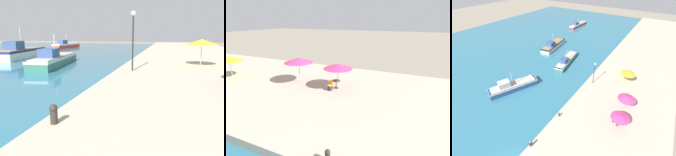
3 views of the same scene
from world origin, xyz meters
TOP-DOWN VIEW (x-y plane):
  - quay_promenade at (8.00, 37.00)m, footprint 16.00×90.00m
  - fishing_boat_mid at (-8.08, 25.42)m, footprint 3.93×10.59m
  - fishing_boat_far at (-16.40, 30.82)m, footprint 4.08×10.67m
  - fishing_boat_distant at (-20.60, 54.01)m, footprint 2.50×10.89m
  - cafe_umbrella_striped at (6.93, 24.74)m, footprint 2.85×2.85m
  - mooring_bollard at (0.55, 9.69)m, footprint 0.26×0.26m
  - lamppost at (1.35, 20.64)m, footprint 0.36×0.36m

SIDE VIEW (x-z plane):
  - quay_promenade at x=8.00m, z-range 0.00..0.62m
  - fishing_boat_mid at x=-8.08m, z-range -0.99..2.43m
  - fishing_boat_distant at x=-20.60m, z-range -0.99..2.43m
  - fishing_boat_far at x=-16.40m, z-range -1.28..3.08m
  - mooring_bollard at x=0.55m, z-range 0.64..1.29m
  - cafe_umbrella_striped at x=6.93m, z-range 1.56..3.95m
  - lamppost at x=1.35m, z-range 1.43..5.99m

